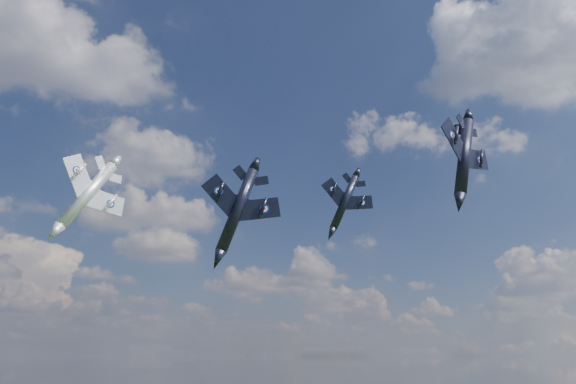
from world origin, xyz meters
name	(u,v)px	position (x,y,z in m)	size (l,w,h in m)	color
jet_lead_navy	(238,210)	(-6.65, 2.80, 78.10)	(11.45, 15.96, 3.30)	black
jet_right_navy	(464,157)	(18.90, -11.27, 84.29)	(11.20, 15.62, 3.23)	black
jet_high_navy	(345,202)	(21.07, 24.50, 87.53)	(10.95, 15.26, 3.16)	black
jet_left_silver	(87,194)	(-24.76, 11.28, 80.38)	(11.36, 15.83, 3.28)	#B5B7C1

